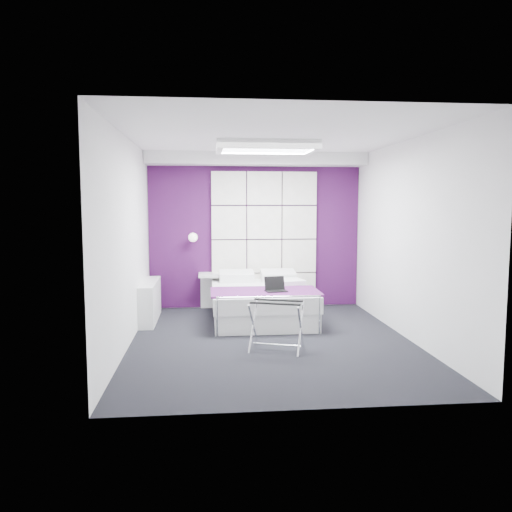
% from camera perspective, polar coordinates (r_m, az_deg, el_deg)
% --- Properties ---
extents(floor, '(4.40, 4.40, 0.00)m').
position_cam_1_polar(floor, '(6.56, 1.75, -9.65)').
color(floor, black).
rests_on(floor, ground).
extents(ceiling, '(4.40, 4.40, 0.00)m').
position_cam_1_polar(ceiling, '(6.38, 1.83, 13.47)').
color(ceiling, white).
rests_on(ceiling, wall_back).
extents(wall_back, '(3.60, 0.00, 3.60)m').
position_cam_1_polar(wall_back, '(8.52, -0.11, 2.81)').
color(wall_back, white).
rests_on(wall_back, floor).
extents(wall_left, '(0.00, 4.40, 4.40)m').
position_cam_1_polar(wall_left, '(6.37, -14.50, 1.57)').
color(wall_left, white).
rests_on(wall_left, floor).
extents(wall_right, '(0.00, 4.40, 4.40)m').
position_cam_1_polar(wall_right, '(6.81, 17.00, 1.77)').
color(wall_right, white).
rests_on(wall_right, floor).
extents(accent_wall, '(3.58, 0.02, 2.58)m').
position_cam_1_polar(accent_wall, '(8.51, -0.10, 2.81)').
color(accent_wall, '#3A0E3D').
rests_on(accent_wall, wall_back).
extents(soffit, '(3.58, 0.50, 0.20)m').
position_cam_1_polar(soffit, '(8.29, 0.06, 11.02)').
color(soffit, silver).
rests_on(soffit, wall_back).
extents(headboard, '(1.80, 0.08, 2.30)m').
position_cam_1_polar(headboard, '(8.49, 0.94, 1.92)').
color(headboard, silver).
rests_on(headboard, wall_back).
extents(skylight, '(1.36, 0.86, 0.12)m').
position_cam_1_polar(skylight, '(6.96, 1.18, 12.42)').
color(skylight, white).
rests_on(skylight, ceiling).
extents(wall_lamp, '(0.15, 0.15, 0.15)m').
position_cam_1_polar(wall_lamp, '(8.35, -7.21, 2.15)').
color(wall_lamp, white).
rests_on(wall_lamp, wall_back).
extents(radiator, '(0.22, 1.20, 0.60)m').
position_cam_1_polar(radiator, '(7.76, -12.03, -5.07)').
color(radiator, silver).
rests_on(radiator, floor).
extents(bed, '(1.55, 1.87, 0.66)m').
position_cam_1_polar(bed, '(7.66, 0.62, -5.25)').
color(bed, silver).
rests_on(bed, floor).
extents(nightstand, '(0.48, 0.38, 0.05)m').
position_cam_1_polar(nightstand, '(8.37, -4.92, -2.15)').
color(nightstand, silver).
rests_on(nightstand, wall_back).
extents(luggage_rack, '(0.61, 0.45, 0.60)m').
position_cam_1_polar(luggage_rack, '(6.10, 2.38, -7.97)').
color(luggage_rack, silver).
rests_on(luggage_rack, floor).
extents(laptop, '(0.29, 0.21, 0.21)m').
position_cam_1_polar(laptop, '(7.14, 2.27, -3.64)').
color(laptop, black).
rests_on(laptop, bed).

